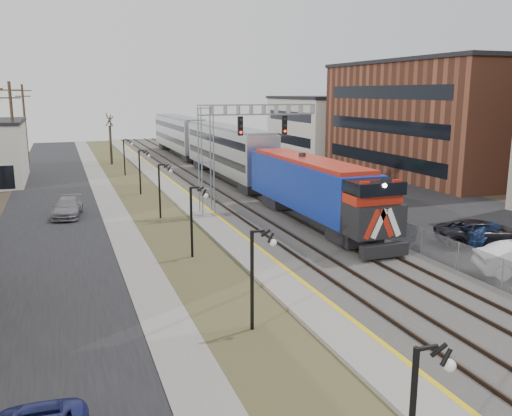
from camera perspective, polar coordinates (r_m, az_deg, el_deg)
name	(u,v)px	position (r m, az deg, el deg)	size (l,w,h in m)	color
street_west	(51,207)	(46.27, -20.73, 0.09)	(7.00, 120.00, 0.04)	black
sidewalk	(109,203)	(46.39, -15.18, 0.51)	(2.00, 120.00, 0.08)	gray
grass_median	(146,201)	(46.71, -11.51, 0.76)	(4.00, 120.00, 0.06)	#4B4C29
platform	(181,197)	(47.20, -7.92, 1.12)	(2.00, 120.00, 0.24)	gray
ballast_bed	(236,194)	(48.46, -2.13, 1.49)	(8.00, 120.00, 0.20)	#595651
parking_lot	(354,187)	(53.30, 10.26, 2.19)	(16.00, 120.00, 0.04)	black
platform_edge	(191,195)	(47.36, -6.88, 1.34)	(0.24, 120.00, 0.01)	gold
track_near	(214,193)	(47.86, -4.41, 1.54)	(1.58, 120.00, 0.15)	#2D2119
track_far	(252,191)	(48.89, -0.45, 1.80)	(1.58, 120.00, 0.15)	#2D2119
train	(217,150)	(59.36, -4.16, 6.14)	(3.00, 63.05, 5.33)	navy
signal_gantry	(228,140)	(40.25, -2.92, 7.19)	(9.00, 1.07, 8.15)	gray
lampposts	(190,222)	(30.21, -6.93, -1.44)	(0.14, 62.14, 4.00)	black
fence	(279,184)	(49.75, 2.48, 2.58)	(0.04, 120.00, 1.60)	gray
buildings_east	(504,121)	(58.07, 24.64, 8.35)	(16.00, 76.00, 15.00)	#AC9F8A
bare_trees	(35,168)	(49.74, -22.26, 3.90)	(12.30, 42.30, 5.95)	#382D23
car_lot_c	(482,234)	(35.13, 22.66, -2.50)	(2.45, 5.31, 1.47)	black
car_lot_d	(487,233)	(35.66, 23.13, -2.42)	(1.92, 4.73, 1.37)	navy
car_lot_e	(374,208)	(40.74, 12.35, 0.00)	(1.60, 3.98, 1.36)	slate
car_lot_f	(286,170)	(59.33, 3.20, 4.07)	(1.57, 4.49, 1.48)	#0D4410
car_street_b	(68,208)	(42.19, -19.22, 0.00)	(1.88, 4.62, 1.34)	gray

